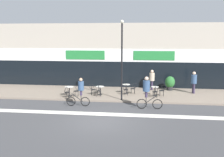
% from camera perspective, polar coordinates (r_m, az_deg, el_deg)
% --- Properties ---
extents(ground_plane, '(120.00, 120.00, 0.00)m').
position_cam_1_polar(ground_plane, '(15.29, -2.28, -9.31)').
color(ground_plane, '#424244').
extents(sidewalk_slab, '(40.00, 5.50, 0.12)m').
position_cam_1_polar(sidewalk_slab, '(22.21, 0.79, -3.31)').
color(sidewalk_slab, gray).
rests_on(sidewalk_slab, ground).
extents(storefront_facade, '(40.00, 4.06, 6.08)m').
position_cam_1_polar(storefront_facade, '(26.45, 1.94, 5.17)').
color(storefront_facade, '#B2A899').
rests_on(storefront_facade, ground).
extents(bike_lane_stripe, '(36.00, 0.70, 0.01)m').
position_cam_1_polar(bike_lane_stripe, '(16.64, -1.46, -7.76)').
color(bike_lane_stripe, silver).
rests_on(bike_lane_stripe, ground).
extents(bistro_table_0, '(0.72, 0.72, 0.78)m').
position_cam_1_polar(bistro_table_0, '(21.14, -9.27, -2.36)').
color(bistro_table_0, black).
rests_on(bistro_table_0, sidewalk_slab).
extents(bistro_table_1, '(0.69, 0.69, 0.70)m').
position_cam_1_polar(bistro_table_1, '(21.41, -2.63, -2.25)').
color(bistro_table_1, black).
rests_on(bistro_table_1, sidewalk_slab).
extents(bistro_table_2, '(0.65, 0.65, 0.78)m').
position_cam_1_polar(bistro_table_2, '(21.92, 3.14, -1.86)').
color(bistro_table_2, black).
rests_on(bistro_table_2, sidewalk_slab).
extents(bistro_table_3, '(0.62, 0.62, 0.73)m').
position_cam_1_polar(bistro_table_3, '(21.36, 9.31, -2.35)').
color(bistro_table_3, black).
rests_on(bistro_table_3, sidewalk_slab).
extents(cafe_chair_0_near, '(0.42, 0.58, 0.90)m').
position_cam_1_polar(cafe_chair_0_near, '(20.56, -9.76, -2.80)').
color(cafe_chair_0_near, black).
rests_on(cafe_chair_0_near, sidewalk_slab).
extents(cafe_chair_0_side, '(0.60, 0.45, 0.90)m').
position_cam_1_polar(cafe_chair_0_side, '(20.97, -7.63, -2.52)').
color(cafe_chair_0_side, black).
rests_on(cafe_chair_0_side, sidewalk_slab).
extents(cafe_chair_1_near, '(0.42, 0.58, 0.90)m').
position_cam_1_polar(cafe_chair_1_near, '(20.80, -2.92, -2.54)').
color(cafe_chair_1_near, black).
rests_on(cafe_chair_1_near, sidewalk_slab).
extents(cafe_chair_1_side, '(0.60, 0.45, 0.90)m').
position_cam_1_polar(cafe_chair_1_side, '(21.51, -4.28, -2.17)').
color(cafe_chair_1_side, black).
rests_on(cafe_chair_1_side, sidewalk_slab).
extents(cafe_chair_2_near, '(0.41, 0.58, 0.90)m').
position_cam_1_polar(cafe_chair_2_near, '(21.31, 3.02, -2.27)').
color(cafe_chair_2_near, black).
rests_on(cafe_chair_2_near, sidewalk_slab).
extents(cafe_chair_2_side, '(0.59, 0.44, 0.90)m').
position_cam_1_polar(cafe_chair_2_side, '(21.90, 4.77, -1.98)').
color(cafe_chair_2_side, black).
rests_on(cafe_chair_2_side, sidewalk_slab).
extents(cafe_chair_3_near, '(0.41, 0.58, 0.90)m').
position_cam_1_polar(cafe_chair_3_near, '(20.75, 9.38, -2.69)').
color(cafe_chair_3_near, black).
rests_on(cafe_chair_3_near, sidewalk_slab).
extents(cafe_chair_3_side, '(0.60, 0.45, 0.90)m').
position_cam_1_polar(cafe_chair_3_side, '(21.38, 10.98, -2.38)').
color(cafe_chair_3_side, black).
rests_on(cafe_chair_3_side, sidewalk_slab).
extents(planter_pot, '(0.86, 0.86, 1.24)m').
position_cam_1_polar(planter_pot, '(23.82, 12.50, -0.92)').
color(planter_pot, '#232326').
rests_on(planter_pot, sidewalk_slab).
extents(lamp_post, '(0.26, 0.26, 5.91)m').
position_cam_1_polar(lamp_post, '(19.32, 2.16, 5.10)').
color(lamp_post, black).
rests_on(lamp_post, sidewalk_slab).
extents(cyclist_0, '(1.74, 0.51, 2.21)m').
position_cam_1_polar(cyclist_0, '(17.68, 7.65, -2.47)').
color(cyclist_0, black).
rests_on(cyclist_0, ground).
extents(cyclist_1, '(1.67, 0.48, 2.00)m').
position_cam_1_polar(cyclist_1, '(18.40, -6.95, -2.51)').
color(cyclist_1, black).
rests_on(cyclist_1, ground).
extents(pedestrian_near_end, '(0.53, 0.53, 1.80)m').
position_cam_1_polar(pedestrian_near_end, '(23.65, 8.68, 0.12)').
color(pedestrian_near_end, '#382D47').
rests_on(pedestrian_near_end, sidewalk_slab).
extents(pedestrian_far_end, '(0.56, 0.56, 1.83)m').
position_cam_1_polar(pedestrian_far_end, '(22.92, 17.39, -0.42)').
color(pedestrian_far_end, '#382D47').
rests_on(pedestrian_far_end, sidewalk_slab).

